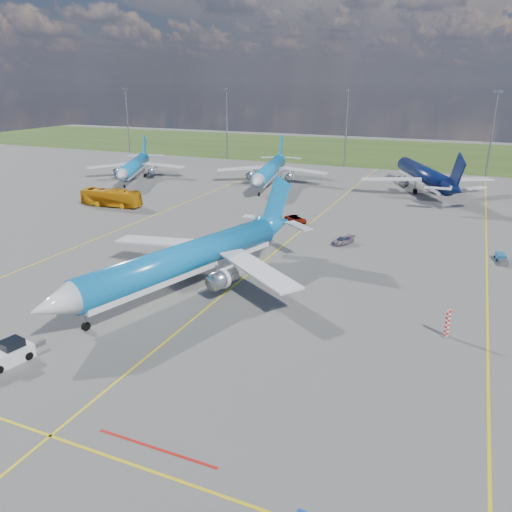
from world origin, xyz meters
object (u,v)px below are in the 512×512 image
at_px(bg_jet_nw, 135,179).
at_px(bg_jet_nnw, 270,185).
at_px(bg_jet_n, 422,191).
at_px(baggage_tug_c, 273,216).
at_px(warning_post, 447,323).
at_px(baggage_tug_e, 502,259).
at_px(service_car_a, 264,219).
at_px(service_car_b, 296,219).
at_px(service_car_c, 343,240).
at_px(apron_bus, 111,198).
at_px(pushback_tug, 8,354).
at_px(main_airliner, 187,288).

relative_size(bg_jet_nw, bg_jet_nnw, 0.92).
xyz_separation_m(bg_jet_n, baggage_tug_c, (-23.64, -37.60, 0.46)).
bearing_deg(warning_post, baggage_tug_e, 77.64).
bearing_deg(baggage_tug_e, service_car_a, 162.56).
distance_m(bg_jet_nnw, service_car_b, 36.12).
xyz_separation_m(service_car_b, service_car_c, (11.21, -9.31, -0.04)).
bearing_deg(service_car_c, apron_bus, -156.84).
distance_m(service_car_b, baggage_tug_c, 5.15).
relative_size(service_car_c, baggage_tug_e, 0.97).
bearing_deg(warning_post, service_car_c, 123.68).
bearing_deg(pushback_tug, service_car_a, 97.71).
xyz_separation_m(bg_jet_nnw, service_car_b, (17.90, -31.36, 0.65)).
distance_m(service_car_a, baggage_tug_c, 3.27).
bearing_deg(baggage_tug_c, main_airliner, -63.68).
bearing_deg(warning_post, service_car_b, 128.92).
bearing_deg(apron_bus, main_airliner, -134.65).
distance_m(pushback_tug, service_car_b, 57.73).
distance_m(warning_post, service_car_c, 31.42).
xyz_separation_m(main_airliner, pushback_tug, (-6.21, -21.93, 0.84)).
height_order(warning_post, bg_jet_nnw, bg_jet_nnw).
xyz_separation_m(bg_jet_nw, baggage_tug_c, (49.41, -23.58, 0.46)).
relative_size(warning_post, bg_jet_nw, 0.08).
relative_size(main_airliner, baggage_tug_e, 10.04).
bearing_deg(bg_jet_n, service_car_a, 35.06).
relative_size(warning_post, bg_jet_n, 0.07).
distance_m(main_airliner, service_car_b, 35.24).
distance_m(bg_jet_nw, bg_jet_n, 74.39).
relative_size(bg_jet_n, apron_bus, 3.26).
bearing_deg(service_car_b, bg_jet_nnw, 61.94).
height_order(service_car_c, baggage_tug_e, service_car_c).
bearing_deg(service_car_b, baggage_tug_e, -71.39).
xyz_separation_m(bg_jet_n, main_airliner, (-21.10, -73.82, 0.00)).
bearing_deg(pushback_tug, main_airliner, 85.23).
bearing_deg(bg_jet_n, bg_jet_nw, -13.52).
bearing_deg(apron_bus, service_car_a, -92.34).
distance_m(warning_post, baggage_tug_e, 27.74).
distance_m(bg_jet_nnw, pushback_tug, 88.92).
xyz_separation_m(pushback_tug, apron_bus, (-31.17, 53.80, 1.00)).
bearing_deg(main_airliner, service_car_a, 111.00).
height_order(main_airliner, pushback_tug, main_airliner).
distance_m(service_car_a, service_car_c, 18.17).
bearing_deg(bg_jet_nw, service_car_c, -51.94).
distance_m(apron_bus, service_car_b, 40.02).
bearing_deg(bg_jet_nnw, warning_post, -66.65).
distance_m(warning_post, bg_jet_nw, 102.54).
bearing_deg(service_car_b, baggage_tug_c, 110.17).
distance_m(service_car_b, baggage_tug_e, 35.56).
xyz_separation_m(bg_jet_nw, bg_jet_nnw, (36.54, 6.71, 0.00)).
distance_m(bg_jet_nw, service_car_a, 55.82).
xyz_separation_m(bg_jet_nnw, apron_bus, (-21.97, -34.63, 1.84)).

